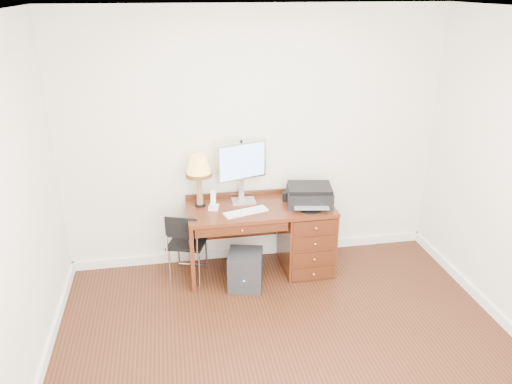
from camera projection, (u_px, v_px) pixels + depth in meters
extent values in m
plane|color=black|center=(291.00, 357.00, 4.14)|extent=(4.00, 4.00, 0.00)
plane|color=silver|center=(254.00, 141.00, 5.21)|extent=(4.00, 0.00, 4.00)
plane|color=silver|center=(2.00, 232.00, 3.29)|extent=(0.00, 3.50, 3.50)
plane|color=white|center=(303.00, 12.00, 3.09)|extent=(4.00, 4.00, 0.00)
cube|color=white|center=(255.00, 250.00, 5.69)|extent=(4.00, 0.03, 0.10)
cube|color=white|center=(38.00, 384.00, 3.80)|extent=(0.03, 3.50, 0.10)
cube|color=white|center=(508.00, 326.00, 4.44)|extent=(0.03, 3.50, 0.10)
cube|color=#562312|center=(260.00, 208.00, 5.12)|extent=(1.50, 0.65, 0.04)
cube|color=#562312|center=(306.00, 237.00, 5.35)|extent=(0.50, 0.61, 0.71)
cube|color=#562312|center=(191.00, 247.00, 5.15)|extent=(0.04, 0.61, 0.71)
cube|color=#441C0D|center=(234.00, 221.00, 5.45)|extent=(0.96, 0.03, 0.39)
cube|color=#441C0D|center=(242.00, 230.00, 4.83)|extent=(0.91, 0.03, 0.09)
sphere|color=#BF8C3F|center=(315.00, 252.00, 5.05)|extent=(0.03, 0.03, 0.03)
cube|color=silver|center=(243.00, 200.00, 5.24)|extent=(0.28, 0.24, 0.02)
cube|color=silver|center=(242.00, 189.00, 5.25)|extent=(0.06, 0.05, 0.20)
cube|color=silver|center=(242.00, 161.00, 5.11)|extent=(0.54, 0.21, 0.40)
cube|color=#4C8CF2|center=(243.00, 162.00, 5.09)|extent=(0.48, 0.16, 0.35)
cube|color=white|center=(246.00, 212.00, 4.98)|extent=(0.47, 0.25, 0.02)
cylinder|color=black|center=(310.00, 209.00, 5.05)|extent=(0.24, 0.24, 0.01)
ellipsoid|color=white|center=(311.00, 207.00, 5.04)|extent=(0.11, 0.07, 0.04)
cube|color=black|center=(309.00, 197.00, 5.15)|extent=(0.51, 0.43, 0.16)
cube|color=black|center=(310.00, 188.00, 5.11)|extent=(0.49, 0.40, 0.04)
cylinder|color=black|center=(200.00, 205.00, 5.14)|extent=(0.11, 0.11, 0.02)
cone|color=#9A6348|center=(199.00, 189.00, 5.07)|extent=(0.07, 0.07, 0.32)
cone|color=#E6BB48|center=(198.00, 165.00, 4.97)|extent=(0.26, 0.26, 0.20)
cylinder|color=#593814|center=(199.00, 174.00, 5.01)|extent=(0.27, 0.27, 0.04)
cube|color=white|center=(214.00, 207.00, 5.05)|extent=(0.12, 0.12, 0.04)
cube|color=white|center=(213.00, 198.00, 5.01)|extent=(0.06, 0.08, 0.16)
cylinder|color=black|center=(286.00, 197.00, 5.24)|extent=(0.07, 0.07, 0.09)
cube|color=black|center=(187.00, 243.00, 5.12)|extent=(0.46, 0.46, 0.02)
cube|color=black|center=(187.00, 228.00, 4.87)|extent=(0.32, 0.13, 0.22)
cylinder|color=silver|center=(173.00, 254.00, 5.32)|extent=(0.02, 0.02, 0.41)
cylinder|color=silver|center=(202.00, 251.00, 5.37)|extent=(0.02, 0.02, 0.41)
cylinder|color=silver|center=(174.00, 269.00, 5.04)|extent=(0.02, 0.02, 0.41)
cylinder|color=silver|center=(204.00, 266.00, 5.09)|extent=(0.02, 0.02, 0.41)
cylinder|color=silver|center=(172.00, 236.00, 4.87)|extent=(0.02, 0.02, 0.36)
cylinder|color=silver|center=(203.00, 233.00, 4.92)|extent=(0.02, 0.02, 0.36)
cube|color=black|center=(245.00, 270.00, 5.04)|extent=(0.40, 0.40, 0.39)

